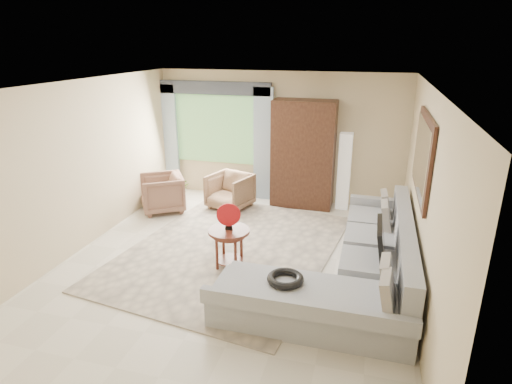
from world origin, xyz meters
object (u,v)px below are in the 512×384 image
(floor_lamp, at_px, (344,171))
(tv_screen, at_px, (381,241))
(coffee_table, at_px, (229,248))
(sectional_sofa, at_px, (357,270))
(potted_plant, at_px, (180,190))
(armoire, at_px, (303,154))
(armchair_left, at_px, (162,193))
(armchair_right, at_px, (230,191))

(floor_lamp, bearing_deg, tv_screen, -76.56)
(coffee_table, bearing_deg, sectional_sofa, -3.19)
(coffee_table, relative_size, floor_lamp, 0.40)
(tv_screen, xyz_separation_m, floor_lamp, (-0.70, 2.93, 0.03))
(potted_plant, xyz_separation_m, armoire, (2.46, 0.47, 0.80))
(sectional_sofa, bearing_deg, tv_screen, 5.81)
(tv_screen, bearing_deg, potted_plant, 148.78)
(tv_screen, xyz_separation_m, armchair_left, (-4.06, 1.84, -0.36))
(tv_screen, bearing_deg, armchair_left, 155.65)
(sectional_sofa, bearing_deg, armchair_left, 153.82)
(sectional_sofa, distance_m, coffee_table, 1.82)
(potted_plant, bearing_deg, tv_screen, -31.22)
(armoire, xyz_separation_m, floor_lamp, (0.80, 0.06, -0.30))
(tv_screen, xyz_separation_m, armchair_right, (-2.84, 2.32, -0.37))
(armchair_left, bearing_deg, sectional_sofa, 30.45)
(sectional_sofa, relative_size, coffee_table, 5.78)
(tv_screen, distance_m, armchair_right, 3.68)
(armchair_left, distance_m, armchair_right, 1.31)
(coffee_table, xyz_separation_m, armchair_right, (-0.76, 2.24, 0.03))
(tv_screen, height_order, coffee_table, tv_screen)
(tv_screen, distance_m, floor_lamp, 3.01)
(armchair_right, relative_size, potted_plant, 1.54)
(floor_lamp, bearing_deg, armchair_left, -161.95)
(armchair_left, xyz_separation_m, potted_plant, (0.10, 0.57, -0.11))
(armchair_right, relative_size, floor_lamp, 0.51)
(tv_screen, height_order, armchair_left, tv_screen)
(tv_screen, bearing_deg, floor_lamp, 103.44)
(armchair_right, bearing_deg, tv_screen, -21.27)
(armchair_left, height_order, potted_plant, armchair_left)
(sectional_sofa, relative_size, potted_plant, 6.95)
(armoire, bearing_deg, armchair_right, -157.58)
(coffee_table, height_order, floor_lamp, floor_lamp)
(armchair_left, xyz_separation_m, armoire, (2.56, 1.03, 0.69))
(sectional_sofa, bearing_deg, coffee_table, 176.81)
(tv_screen, xyz_separation_m, coffee_table, (-2.08, 0.07, -0.41))
(armoire, bearing_deg, armchair_left, -157.98)
(sectional_sofa, height_order, armoire, armoire)
(tv_screen, height_order, armchair_right, tv_screen)
(sectional_sofa, relative_size, tv_screen, 4.68)
(tv_screen, height_order, armoire, armoire)
(armchair_left, bearing_deg, potted_plant, 137.01)
(armchair_left, xyz_separation_m, armchair_right, (1.22, 0.48, -0.01))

